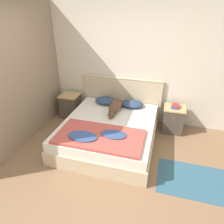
# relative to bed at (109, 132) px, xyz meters

# --- Properties ---
(ground_plane) EXTENTS (16.00, 16.00, 0.00)m
(ground_plane) POSITION_rel_bed_xyz_m (-0.00, -1.06, -0.23)
(ground_plane) COLOR #896647
(wall_back) EXTENTS (9.00, 0.06, 2.55)m
(wall_back) POSITION_rel_bed_xyz_m (-0.00, 1.07, 1.05)
(wall_back) COLOR beige
(wall_back) RESTS_ON ground_plane
(wall_side_left) EXTENTS (0.06, 3.10, 2.55)m
(wall_side_left) POSITION_rel_bed_xyz_m (-1.61, -0.01, 1.05)
(wall_side_left) COLOR gray
(wall_side_left) RESTS_ON ground_plane
(bed) EXTENTS (1.73, 1.96, 0.46)m
(bed) POSITION_rel_bed_xyz_m (0.00, 0.00, 0.00)
(bed) COLOR #C6B28E
(bed) RESTS_ON ground_plane
(headboard) EXTENTS (1.81, 0.06, 1.01)m
(headboard) POSITION_rel_bed_xyz_m (0.00, 1.00, 0.30)
(headboard) COLOR #C6B28E
(headboard) RESTS_ON ground_plane
(nightstand_left) EXTENTS (0.43, 0.42, 0.56)m
(nightstand_left) POSITION_rel_bed_xyz_m (-1.19, 0.74, 0.06)
(nightstand_left) COLOR #4C4238
(nightstand_left) RESTS_ON ground_plane
(nightstand_right) EXTENTS (0.43, 0.42, 0.56)m
(nightstand_right) POSITION_rel_bed_xyz_m (1.19, 0.74, 0.06)
(nightstand_right) COLOR #4C4238
(nightstand_right) RESTS_ON ground_plane
(pillow_left) EXTENTS (0.51, 0.37, 0.12)m
(pillow_left) POSITION_rel_bed_xyz_m (-0.29, 0.75, 0.29)
(pillow_left) COLOR navy
(pillow_left) RESTS_ON bed
(pillow_right) EXTENTS (0.51, 0.37, 0.12)m
(pillow_right) POSITION_rel_bed_xyz_m (0.29, 0.75, 0.29)
(pillow_right) COLOR navy
(pillow_right) RESTS_ON bed
(quilt) EXTENTS (1.45, 0.76, 0.08)m
(quilt) POSITION_rel_bed_xyz_m (-0.01, -0.55, 0.26)
(quilt) COLOR #BC4C42
(quilt) RESTS_ON bed
(dog) EXTENTS (0.23, 0.80, 0.22)m
(dog) POSITION_rel_bed_xyz_m (0.00, 0.44, 0.34)
(dog) COLOR brown
(dog) RESTS_ON bed
(book_stack) EXTENTS (0.17, 0.22, 0.06)m
(book_stack) POSITION_rel_bed_xyz_m (1.19, 0.75, 0.36)
(book_stack) COLOR #285689
(book_stack) RESTS_ON nightstand_right
(rug) EXTENTS (1.08, 0.77, 0.00)m
(rug) POSITION_rel_bed_xyz_m (1.54, -0.62, -0.22)
(rug) COLOR #335B70
(rug) RESTS_ON ground_plane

